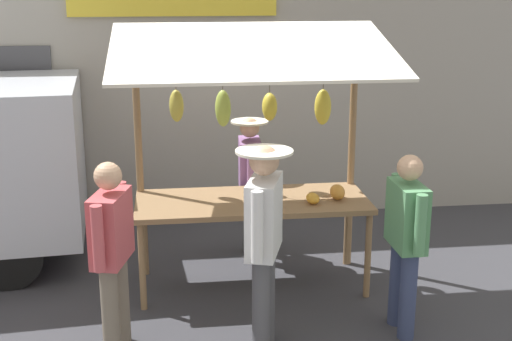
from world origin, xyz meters
TOP-DOWN VIEW (x-y plane):
  - ground_plane at (0.00, 0.00)m, footprint 40.00×40.00m
  - street_backdrop at (0.07, -2.20)m, footprint 9.00×0.30m
  - market_stall at (-0.02, -0.02)m, footprint 2.50×1.46m
  - vendor_with_sunhat at (-0.06, -0.75)m, footprint 0.39×0.66m
  - shopper_in_grey_tee at (-1.15, 1.06)m, footprint 0.23×0.67m
  - shopper_with_ponytail at (0.05, 1.21)m, footprint 0.44×0.69m
  - shopper_with_shopping_bag at (1.23, 1.09)m, footprint 0.33×0.66m

SIDE VIEW (x-z plane):
  - ground_plane at x=0.00m, z-range 0.00..0.00m
  - vendor_with_sunhat at x=-0.06m, z-range 0.12..1.64m
  - shopper_in_grey_tee at x=-1.15m, z-range 0.11..1.66m
  - shopper_with_shopping_bag at x=1.23m, z-range 0.12..1.70m
  - shopper_with_ponytail at x=0.05m, z-range 0.16..1.87m
  - market_stall at x=-0.02m, z-range 0.29..2.79m
  - street_backdrop at x=0.07m, z-range 0.00..3.40m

